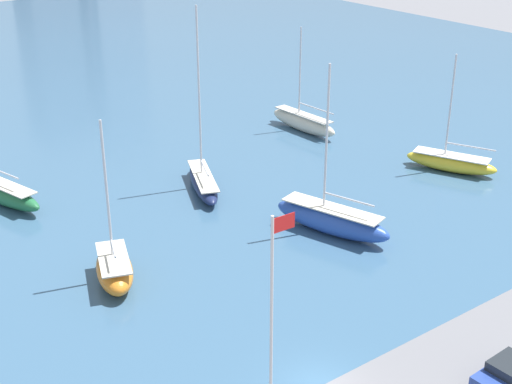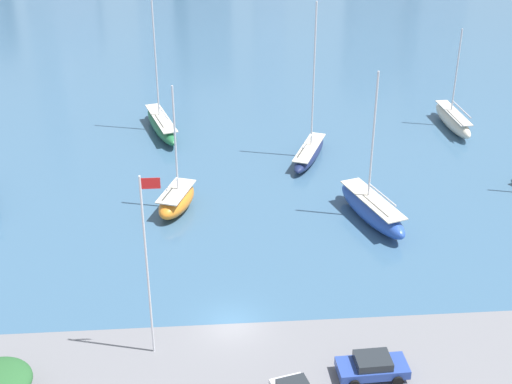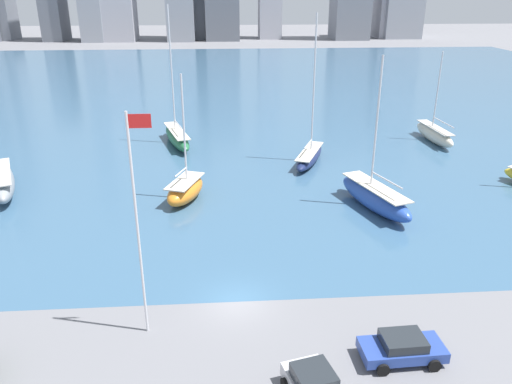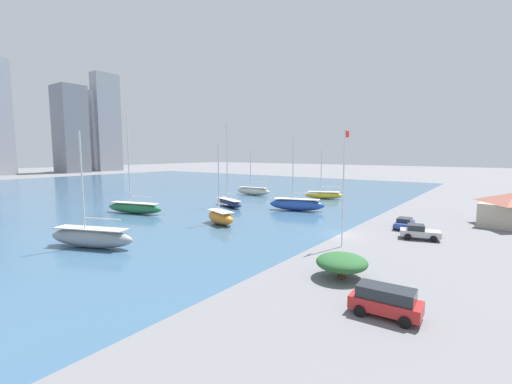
% 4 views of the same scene
% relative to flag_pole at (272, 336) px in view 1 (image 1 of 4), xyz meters
% --- Properties ---
extents(flag_pole, '(1.24, 0.14, 12.85)m').
position_rel_flag_pole_xyz_m(flag_pole, '(0.00, 0.00, 0.00)').
color(flag_pole, silver).
rests_on(flag_pole, ground_plane).
extents(sailboat_blue, '(5.27, 10.15, 13.30)m').
position_rel_flag_pole_xyz_m(sailboat_blue, '(17.90, 15.85, -5.77)').
color(sailboat_blue, '#284CA8').
rests_on(sailboat_blue, harbor_water).
extents(sailboat_orange, '(4.33, 6.56, 11.54)m').
position_rel_flag_pole_xyz_m(sailboat_orange, '(1.02, 18.96, -5.85)').
color(sailboat_orange, orange).
rests_on(sailboat_orange, harbor_water).
extents(sailboat_yellow, '(5.55, 8.64, 11.04)m').
position_rel_flag_pole_xyz_m(sailboat_yellow, '(35.47, 18.81, -6.02)').
color(sailboat_yellow, yellow).
rests_on(sailboat_yellow, harbor_water).
extents(sailboat_navy, '(5.38, 9.43, 15.98)m').
position_rel_flag_pole_xyz_m(sailboat_navy, '(14.28, 28.74, -6.05)').
color(sailboat_navy, '#19234C').
rests_on(sailboat_navy, harbor_water).
extents(sailboat_cream, '(2.24, 9.69, 11.16)m').
position_rel_flag_pole_xyz_m(sailboat_cream, '(31.56, 35.84, -5.88)').
color(sailboat_cream, beige).
rests_on(sailboat_cream, harbor_water).
extents(parked_sedan_blue, '(4.48, 2.43, 1.50)m').
position_rel_flag_pole_xyz_m(parked_sedan_blue, '(13.70, -3.40, -6.14)').
color(parked_sedan_blue, '#284293').
rests_on(parked_sedan_blue, ground_plane).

